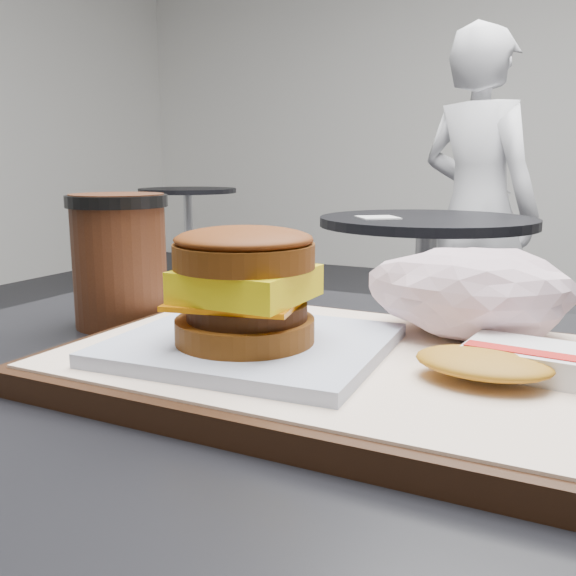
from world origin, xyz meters
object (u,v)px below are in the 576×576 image
at_px(hash_brown, 514,362).
at_px(crumpled_wrapper, 470,291).
at_px(coffee_cup, 120,255).
at_px(neighbor_table, 425,278).
at_px(patron, 477,212).
at_px(breakfast_sandwich, 247,300).
at_px(serving_tray, 324,363).

relative_size(hash_brown, crumpled_wrapper, 0.76).
relative_size(crumpled_wrapper, coffee_cup, 1.26).
height_order(crumpled_wrapper, neighbor_table, crumpled_wrapper).
distance_m(neighbor_table, patron, 0.66).
relative_size(hash_brown, coffee_cup, 0.96).
bearing_deg(patron, coffee_cup, 116.77).
distance_m(breakfast_sandwich, crumpled_wrapper, 0.18).
xyz_separation_m(breakfast_sandwich, neighbor_table, (-0.30, 1.68, -0.28)).
bearing_deg(coffee_cup, serving_tray, -12.53).
xyz_separation_m(serving_tray, crumpled_wrapper, (0.09, 0.09, 0.05)).
relative_size(crumpled_wrapper, neighbor_table, 0.21).
bearing_deg(crumpled_wrapper, neighbor_table, 105.65).
xyz_separation_m(hash_brown, coffee_cup, (-0.37, 0.05, 0.04)).
height_order(serving_tray, crumpled_wrapper, crumpled_wrapper).
distance_m(breakfast_sandwich, patron, 2.33).
height_order(serving_tray, neighbor_table, serving_tray).
xyz_separation_m(neighbor_table, patron, (0.04, 0.63, 0.18)).
xyz_separation_m(breakfast_sandwich, patron, (-0.26, 2.31, -0.10)).
relative_size(serving_tray, crumpled_wrapper, 2.38).
relative_size(breakfast_sandwich, patron, 0.14).
xyz_separation_m(crumpled_wrapper, patron, (-0.40, 2.19, -0.10)).
relative_size(breakfast_sandwich, hash_brown, 1.65).
bearing_deg(serving_tray, neighbor_table, 101.98).
distance_m(breakfast_sandwich, neighbor_table, 1.73).
bearing_deg(patron, hash_brown, 125.90).
height_order(hash_brown, coffee_cup, coffee_cup).
distance_m(hash_brown, crumpled_wrapper, 0.11).
bearing_deg(neighbor_table, crumpled_wrapper, -74.35).
height_order(breakfast_sandwich, neighbor_table, breakfast_sandwich).
distance_m(coffee_cup, patron, 2.23).
xyz_separation_m(serving_tray, hash_brown, (0.13, -0.00, 0.02)).
bearing_deg(coffee_cup, breakfast_sandwich, -24.04).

